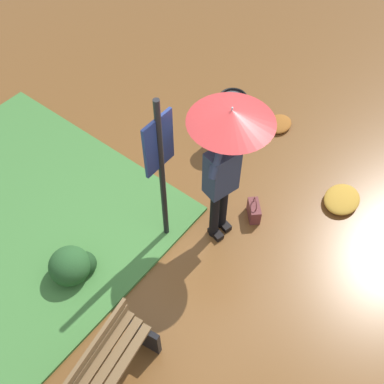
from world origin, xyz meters
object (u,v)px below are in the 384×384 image
(info_sign_post, at_px, (160,160))
(park_bench, at_px, (98,377))
(person_with_umbrella, at_px, (227,145))
(handbag, at_px, (254,211))
(trash_bin, at_px, (231,118))

(info_sign_post, distance_m, park_bench, 2.32)
(person_with_umbrella, relative_size, handbag, 5.53)
(handbag, xyz_separation_m, park_bench, (-2.88, 0.00, 0.28))
(handbag, bearing_deg, trash_bin, 47.23)
(handbag, bearing_deg, park_bench, 179.97)
(park_bench, distance_m, trash_bin, 4.08)
(trash_bin, bearing_deg, park_bench, -163.99)
(info_sign_post, bearing_deg, trash_bin, 10.41)
(person_with_umbrella, xyz_separation_m, trash_bin, (1.44, 0.85, -1.13))
(info_sign_post, distance_m, handbag, 1.79)
(person_with_umbrella, relative_size, info_sign_post, 0.89)
(info_sign_post, relative_size, handbag, 6.22)
(info_sign_post, xyz_separation_m, handbag, (0.95, -0.76, -1.32))
(handbag, height_order, park_bench, park_bench)
(handbag, relative_size, trash_bin, 0.44)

